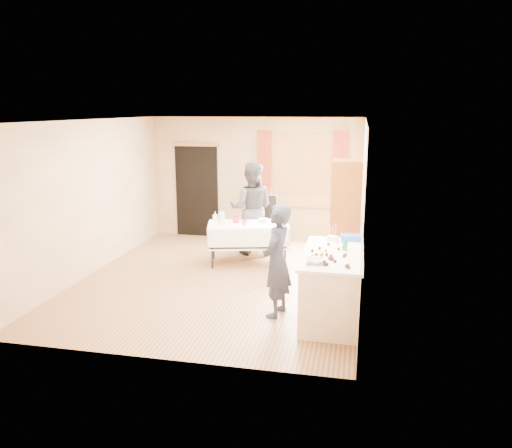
% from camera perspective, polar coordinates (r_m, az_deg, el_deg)
% --- Properties ---
extents(floor, '(4.50, 5.50, 0.02)m').
position_cam_1_polar(floor, '(8.38, -4.05, -6.38)').
color(floor, '#9E7047').
rests_on(floor, ground).
extents(ceiling, '(4.50, 5.50, 0.02)m').
position_cam_1_polar(ceiling, '(7.90, -4.36, 11.83)').
color(ceiling, white).
rests_on(ceiling, floor).
extents(wall_back, '(4.50, 0.02, 2.60)m').
position_cam_1_polar(wall_back, '(10.68, -0.12, 5.16)').
color(wall_back, tan).
rests_on(wall_back, floor).
extents(wall_front, '(4.50, 0.02, 2.60)m').
position_cam_1_polar(wall_front, '(5.51, -12.10, -2.83)').
color(wall_front, tan).
rests_on(wall_front, floor).
extents(wall_left, '(0.02, 5.50, 2.60)m').
position_cam_1_polar(wall_left, '(8.92, -18.31, 2.89)').
color(wall_left, tan).
rests_on(wall_left, floor).
extents(wall_right, '(0.02, 5.50, 2.60)m').
position_cam_1_polar(wall_right, '(7.74, 12.13, 1.77)').
color(wall_right, tan).
rests_on(wall_right, floor).
extents(window_frame, '(1.32, 0.06, 1.52)m').
position_cam_1_polar(window_frame, '(10.46, 5.23, 6.04)').
color(window_frame, olive).
rests_on(window_frame, wall_back).
extents(window_pane, '(1.20, 0.02, 1.40)m').
position_cam_1_polar(window_pane, '(10.44, 5.22, 6.03)').
color(window_pane, white).
rests_on(window_pane, wall_back).
extents(curtain_left, '(0.28, 0.06, 1.65)m').
position_cam_1_polar(curtain_left, '(10.53, 0.96, 6.14)').
color(curtain_left, maroon).
rests_on(curtain_left, wall_back).
extents(curtain_right, '(0.28, 0.06, 1.65)m').
position_cam_1_polar(curtain_right, '(10.35, 9.51, 5.84)').
color(curtain_right, maroon).
rests_on(curtain_right, wall_back).
extents(doorway, '(0.95, 0.04, 2.00)m').
position_cam_1_polar(doorway, '(11.04, -6.78, 3.75)').
color(doorway, black).
rests_on(doorway, floor).
extents(door_lintel, '(1.05, 0.06, 0.08)m').
position_cam_1_polar(door_lintel, '(10.89, -6.98, 9.03)').
color(door_lintel, olive).
rests_on(door_lintel, wall_back).
extents(cabinet, '(0.50, 0.60, 1.93)m').
position_cam_1_polar(cabinet, '(8.66, 10.24, 0.80)').
color(cabinet, brown).
rests_on(cabinet, floor).
extents(counter, '(0.79, 1.68, 0.91)m').
position_cam_1_polar(counter, '(6.85, 8.67, -6.93)').
color(counter, '#F1DEC6').
rests_on(counter, floor).
extents(party_table, '(1.59, 1.08, 0.75)m').
position_cam_1_polar(party_table, '(9.08, -0.89, -1.79)').
color(party_table, black).
rests_on(party_table, floor).
extents(chair, '(0.49, 0.49, 1.10)m').
position_cam_1_polar(chair, '(9.90, 0.80, -1.23)').
color(chair, black).
rests_on(chair, floor).
extents(girl, '(0.70, 0.58, 1.55)m').
position_cam_1_polar(girl, '(6.74, 2.41, -4.23)').
color(girl, '#23263B').
rests_on(girl, floor).
extents(woman, '(1.00, 0.85, 1.79)m').
position_cam_1_polar(woman, '(9.61, -0.53, 1.78)').
color(woman, black).
rests_on(woman, floor).
extents(soda_can, '(0.08, 0.08, 0.12)m').
position_cam_1_polar(soda_can, '(6.84, 10.14, -2.47)').
color(soda_can, '#0C8934').
rests_on(soda_can, counter).
extents(mixing_bowl, '(0.39, 0.39, 0.06)m').
position_cam_1_polar(mixing_bowl, '(6.24, 6.79, -4.21)').
color(mixing_bowl, white).
rests_on(mixing_bowl, counter).
extents(foam_block, '(0.18, 0.15, 0.08)m').
position_cam_1_polar(foam_block, '(7.27, 8.75, -1.66)').
color(foam_block, white).
rests_on(foam_block, counter).
extents(blue_basket, '(0.32, 0.22, 0.08)m').
position_cam_1_polar(blue_basket, '(7.37, 10.83, -1.54)').
color(blue_basket, blue).
rests_on(blue_basket, counter).
extents(pitcher, '(0.13, 0.13, 0.22)m').
position_cam_1_polar(pitcher, '(8.87, -3.96, 0.58)').
color(pitcher, silver).
rests_on(pitcher, party_table).
extents(cup_red, '(0.22, 0.22, 0.11)m').
position_cam_1_polar(cup_red, '(9.04, -2.27, 0.50)').
color(cup_red, red).
rests_on(cup_red, party_table).
extents(cup_rainbow, '(0.22, 0.22, 0.10)m').
position_cam_1_polar(cup_rainbow, '(8.84, -1.34, 0.17)').
color(cup_rainbow, red).
rests_on(cup_rainbow, party_table).
extents(small_bowl, '(0.25, 0.25, 0.06)m').
position_cam_1_polar(small_bowl, '(9.12, 0.84, 0.44)').
color(small_bowl, white).
rests_on(small_bowl, party_table).
extents(pastry_tray, '(0.34, 0.31, 0.02)m').
position_cam_1_polar(pastry_tray, '(8.92, 2.41, 0.01)').
color(pastry_tray, white).
rests_on(pastry_tray, party_table).
extents(bottle, '(0.14, 0.14, 0.19)m').
position_cam_1_polar(bottle, '(9.14, -4.68, 0.84)').
color(bottle, white).
rests_on(bottle, party_table).
extents(cake_balls, '(0.54, 1.03, 0.04)m').
position_cam_1_polar(cake_balls, '(6.46, 8.42, -3.70)').
color(cake_balls, '#3F2314').
rests_on(cake_balls, counter).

